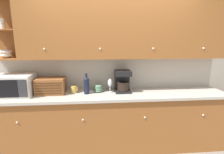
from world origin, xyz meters
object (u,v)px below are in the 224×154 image
Objects in this scene: wine_bottle at (87,85)px; wine_glass at (110,83)px; microwave at (15,85)px; coffee_maker at (123,81)px; bowl_stack_on_counter at (98,88)px; mug at (74,89)px; bread_box at (51,86)px.

wine_bottle reaches higher than wine_glass.
microwave is 1.64m from coffee_maker.
wine_glass is 0.21m from coffee_maker.
wine_glass is at bearing -170.64° from coffee_maker.
bowl_stack_on_counter is (0.18, 0.10, -0.09)m from wine_bottle.
bowl_stack_on_counter is (1.24, 0.09, -0.10)m from microwave.
wine_bottle reaches higher than mug.
coffee_maker reaches higher than bread_box.
microwave is at bearing -176.02° from bowl_stack_on_counter.
mug is 0.33× the size of wine_bottle.
microwave is 2.44× the size of wine_glass.
wine_bottle reaches higher than bread_box.
wine_bottle is 0.37m from wine_glass.
wine_glass is at bearing -1.22° from bread_box.
wine_glass reaches higher than bowl_stack_on_counter.
microwave is at bearing -175.84° from mug.
bread_box is at bearing -179.25° from coffee_maker.
mug is 0.31× the size of coffee_maker.
coffee_maker is (0.77, -0.00, 0.12)m from mug.
microwave is 1.55× the size of coffee_maker.
microwave reaches higher than wine_glass.
mug is (0.35, 0.02, -0.07)m from bread_box.
bread_box is at bearing -176.89° from bowl_stack_on_counter.
mug is 0.38m from bowl_stack_on_counter.
mug is at bearing -176.42° from bowl_stack_on_counter.
wine_bottle is at bearing -5.79° from bread_box.
microwave is at bearing -178.90° from wine_glass.
wine_glass reaches higher than mug.
coffee_maker is (0.39, -0.03, 0.12)m from bowl_stack_on_counter.
microwave reaches higher than bowl_stack_on_counter.
wine_glass is 0.64× the size of coffee_maker.
mug is at bearing 4.16° from microwave.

